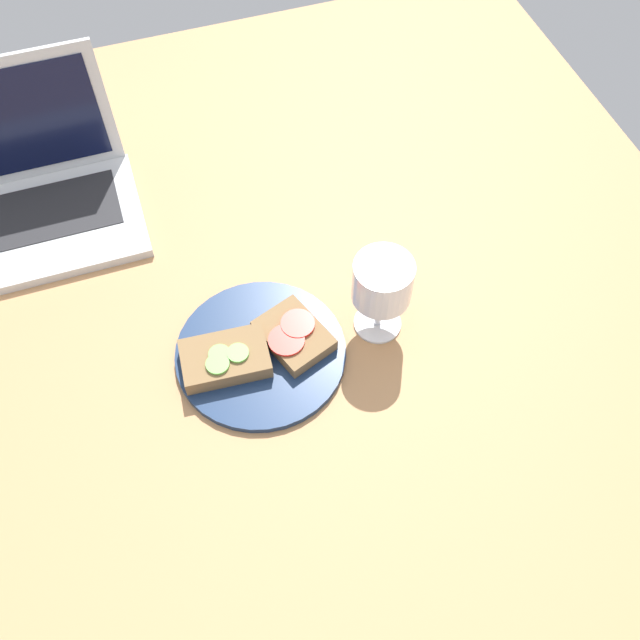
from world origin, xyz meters
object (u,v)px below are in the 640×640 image
at_px(plate, 261,353).
at_px(sandwich_with_tomato, 294,335).
at_px(sandwich_with_cucumber, 225,358).
at_px(wine_glass, 382,284).
at_px(laptop, 19,193).

bearing_deg(plate, sandwich_with_tomato, 3.83).
height_order(plate, sandwich_with_cucumber, sandwich_with_cucumber).
height_order(sandwich_with_tomato, wine_glass, wine_glass).
relative_size(plate, laptop, 0.69).
distance_m(sandwich_with_cucumber, wine_glass, 0.23).
relative_size(wine_glass, laptop, 0.39).
height_order(sandwich_with_tomato, laptop, laptop).
bearing_deg(plate, laptop, 127.25).
relative_size(sandwich_with_cucumber, laptop, 0.36).
bearing_deg(sandwich_with_cucumber, laptop, 121.75).
relative_size(sandwich_with_cucumber, wine_glass, 0.90).
distance_m(sandwich_with_cucumber, sandwich_with_tomato, 0.10).
xyz_separation_m(plate, wine_glass, (0.17, -0.00, 0.09)).
height_order(plate, laptop, laptop).
bearing_deg(laptop, plate, -52.75).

